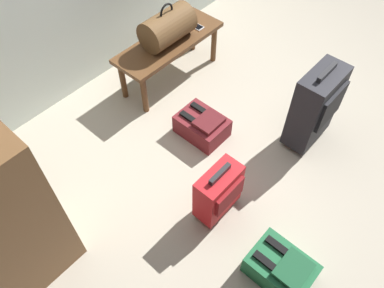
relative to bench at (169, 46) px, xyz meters
name	(u,v)px	position (x,y,z in m)	size (l,w,h in m)	color
ground_plane	(246,155)	(-0.26, -1.04, -0.34)	(6.60, 6.60, 0.00)	#B2A893
bench	(169,46)	(0.00, 0.00, 0.00)	(1.00, 0.36, 0.40)	brown
duffel_bag_brown	(167,27)	(-0.01, 0.00, 0.19)	(0.44, 0.26, 0.34)	brown
cell_phone	(196,26)	(0.29, -0.04, 0.07)	(0.07, 0.14, 0.01)	silver
suitcase_upright_charcoal	(315,107)	(0.18, -1.28, 0.02)	(0.39, 0.23, 0.70)	black
suitcase_small_red	(219,192)	(-0.77, -1.17, -0.10)	(0.32, 0.19, 0.46)	red
backpack_green	(281,268)	(-0.86, -1.74, -0.25)	(0.28, 0.38, 0.21)	#1E6038
backpack_maroon	(202,126)	(-0.32, -0.65, -0.25)	(0.28, 0.38, 0.21)	maroon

